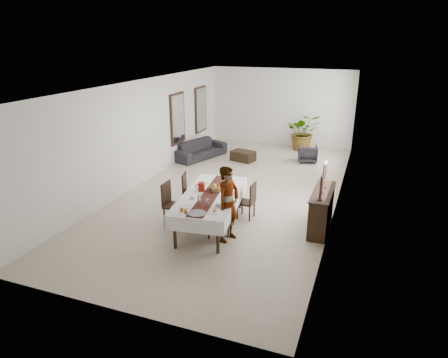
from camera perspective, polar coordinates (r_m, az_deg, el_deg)
The scene contains 87 objects.
floor at distance 12.11m, azimuth 1.47°, elevation -1.70°, with size 6.00×12.00×0.00m, color beige.
ceiling at distance 11.34m, azimuth 1.62°, elevation 13.54°, with size 6.00×12.00×0.02m, color white.
wall_back at distance 17.29m, azimuth 8.15°, elevation 10.12°, with size 6.00×0.02×3.20m, color white.
wall_front at distance 6.56m, azimuth -15.95°, elevation -6.51°, with size 6.00×0.02×3.20m, color white.
wall_left at distance 12.88m, azimuth -11.26°, elevation 6.69°, with size 0.02×12.00×3.20m, color white.
wall_right at distance 11.05m, azimuth 16.45°, elevation 4.12°, with size 0.02×12.00×3.20m, color white.
dining_table_top at distance 9.62m, azimuth -1.93°, elevation -2.41°, with size 1.10×2.64×0.05m, color black.
table_leg_fl at distance 8.84m, azimuth -7.05°, elevation -7.59°, with size 0.08×0.08×0.77m, color black.
table_leg_fr at distance 8.58m, azimuth -0.89°, elevation -8.31°, with size 0.08×0.08×0.77m, color black.
table_leg_bl at distance 11.01m, azimuth -2.68°, elevation -1.80°, with size 0.08×0.08×0.77m, color black.
table_leg_br at distance 10.81m, azimuth 2.27°, elevation -2.22°, with size 0.08×0.08×0.77m, color black.
tablecloth_top at distance 9.60m, azimuth -1.93°, elevation -2.23°, with size 1.30×2.83×0.01m, color white.
tablecloth_drape_left at distance 9.84m, azimuth -5.55°, elevation -2.77°, with size 0.01×2.83×0.33m, color white.
tablecloth_drape_right at distance 9.53m, azimuth 1.82°, elevation -3.44°, with size 0.01×2.83×0.33m, color white.
tablecloth_drape_near at distance 8.43m, azimuth -4.38°, elevation -6.72°, with size 1.30×0.01×0.33m, color white.
tablecloth_drape_far at distance 10.94m, azimuth -0.04°, elevation -0.32°, with size 1.30×0.01×0.33m, color silver.
table_runner at distance 9.60m, azimuth -1.93°, elevation -2.18°, with size 0.38×2.75×0.00m, color #5C241A.
red_pitcher at distance 9.78m, azimuth -3.25°, elevation -1.11°, with size 0.16×0.16×0.22m, color maroon.
pitcher_handle at distance 9.80m, azimuth -3.78°, elevation -1.07°, with size 0.13×0.13×0.02m, color maroon.
wine_glass_near at distance 8.90m, azimuth -2.29°, elevation -3.38°, with size 0.08×0.08×0.19m, color silver.
wine_glass_mid at distance 9.06m, azimuth -3.59°, elevation -2.97°, with size 0.08×0.08×0.19m, color white.
wine_glass_far at distance 9.60m, azimuth -1.54°, elevation -1.59°, with size 0.08×0.08×0.19m, color white.
teacup_right at distance 8.92m, azimuth -0.96°, elevation -3.71°, with size 0.10×0.10×0.07m, color silver.
saucer_right at distance 8.93m, azimuth -0.96°, elevation -3.87°, with size 0.16×0.16×0.01m, color white.
teacup_left at distance 9.33m, azimuth -4.50°, elevation -2.69°, with size 0.10×0.10×0.07m, color silver.
saucer_left at distance 9.34m, azimuth -4.49°, elevation -2.84°, with size 0.16×0.16×0.01m, color silver.
plate_near_right at distance 8.63m, azimuth -1.27°, elevation -4.73°, with size 0.26×0.26×0.02m, color white.
bread_near_right at distance 8.62m, azimuth -1.28°, elevation -4.55°, with size 0.10×0.10×0.10m, color tan.
plate_near_left at distance 8.96m, azimuth -5.32°, elevation -3.88°, with size 0.26×0.26×0.02m, color white.
plate_far_left at distance 10.23m, azimuth -2.98°, elevation -0.76°, with size 0.26×0.26×0.02m, color white.
serving_tray at distance 8.58m, azimuth -3.90°, elevation -4.92°, with size 0.40×0.40×0.02m, color #414046.
jam_jar_a at distance 8.61m, azimuth -5.52°, elevation -4.67°, with size 0.07×0.07×0.08m, color #8D4114.
jam_jar_b at distance 8.70m, azimuth -6.07°, elevation -4.42°, with size 0.07×0.07×0.08m, color #875C13.
fruit_basket at distance 9.82m, azimuth -1.22°, elevation -1.34°, with size 0.33×0.33×0.11m, color brown.
fruit_red at distance 9.80m, azimuth -1.00°, elevation -0.86°, with size 0.10×0.10×0.10m, color maroon.
fruit_green at distance 9.83m, azimuth -1.42°, elevation -0.81°, with size 0.09×0.09×0.09m, color #538327.
fruit_yellow at distance 9.74m, azimuth -1.30°, elevation -1.00°, with size 0.09×0.09×0.09m, color yellow.
chair_right_near_seat at distance 9.21m, azimuth -0.79°, elevation -5.98°, with size 0.40×0.40×0.05m, color black.
chair_right_near_leg_fl at distance 9.11m, azimuth -0.37°, elevation -7.85°, with size 0.04×0.04×0.40m, color black.
chair_right_near_leg_fr at distance 9.37m, azimuth 0.61°, elevation -7.03°, with size 0.04×0.04×0.40m, color black.
chair_right_near_leg_bl at distance 9.26m, azimuth -2.19°, elevation -7.40°, with size 0.04×0.04×0.40m, color black.
chair_right_near_leg_br at distance 9.51m, azimuth -1.17°, elevation -6.60°, with size 0.04×0.04×0.40m, color black.
chair_right_near_back at distance 9.02m, azimuth 0.23°, elevation -4.63°, with size 0.40×0.04×0.52m, color black.
chair_right_far_seat at distance 10.20m, azimuth 3.16°, elevation -3.35°, with size 0.41×0.41×0.05m, color black.
chair_right_far_leg_fl at distance 10.09m, azimuth 3.67°, elevation -5.02°, with size 0.04×0.04×0.40m, color black.
chair_right_far_leg_fr at distance 10.38m, azimuth 4.33°, elevation -4.31°, with size 0.04×0.04×0.40m, color black.
chair_right_far_leg_bl at distance 10.20m, azimuth 1.92°, elevation -4.71°, with size 0.04×0.04×0.40m, color black.
chair_right_far_leg_br at distance 10.49m, azimuth 2.61°, elevation -4.02°, with size 0.04×0.04×0.40m, color black.
chair_right_far_back at distance 10.03m, azimuth 4.17°, elevation -2.06°, with size 0.41×0.04×0.52m, color black.
chair_left_near_seat at distance 9.94m, azimuth -7.14°, elevation -3.83°, with size 0.45×0.45×0.05m, color black.
chair_left_near_leg_fl at distance 10.27m, azimuth -7.53°, elevation -4.57°, with size 0.05×0.05×0.45m, color black.
chair_left_near_leg_fr at distance 9.98m, azimuth -8.52°, elevation -5.37°, with size 0.05×0.05×0.45m, color black.
chair_left_near_leg_bl at distance 10.11m, azimuth -5.67°, elevation -4.89°, with size 0.05×0.05×0.45m, color black.
chair_left_near_leg_br at distance 9.82m, azimuth -6.62°, elevation -5.72°, with size 0.05×0.05×0.45m, color black.
chair_left_near_back at distance 9.92m, azimuth -8.27°, elevation -2.02°, with size 0.45×0.04×0.57m, color black.
chair_left_far_seat at distance 10.85m, azimuth -4.70°, elevation -1.93°, with size 0.41×0.41×0.05m, color black.
chair_left_far_leg_fl at distance 11.12m, azimuth -5.31°, elevation -2.65°, with size 0.04×0.04×0.40m, color black.
chair_left_far_leg_fr at distance 10.82m, azimuth -5.73°, elevation -3.32°, with size 0.04×0.04×0.40m, color black.
chair_left_far_leg_bl at distance 11.05m, azimuth -3.62°, elevation -2.76°, with size 0.04×0.04×0.40m, color black.
chair_left_far_leg_br at distance 10.75m, azimuth -3.99°, elevation -3.43°, with size 0.04×0.04×0.40m, color black.
chair_left_far_back at distance 10.79m, azimuth -5.70°, elevation -0.50°, with size 0.41×0.04×0.52m, color black.
woman at distance 8.94m, azimuth 0.59°, elevation -3.61°, with size 0.64×0.42×1.76m, color #96989E.
sideboard_body at distance 9.89m, azimuth 13.73°, elevation -4.43°, with size 0.42×1.56×0.94m, color black.
sideboard_top at distance 9.70m, azimuth 13.96°, elevation -1.81°, with size 0.46×1.63×0.03m, color black.
candlestick_near_base at distance 9.16m, azimuth 13.52°, elevation -2.87°, with size 0.10×0.10×0.03m, color black.
candlestick_near_shaft at distance 9.06m, azimuth 13.66°, elevation -1.25°, with size 0.05×0.05×0.52m, color black.
candlestick_near_candle at distance 8.96m, azimuth 13.81°, elevation 0.55°, with size 0.04×0.04×0.08m, color beige.
candlestick_mid_base at distance 9.55m, azimuth 13.86°, elevation -1.96°, with size 0.10×0.10×0.03m, color black.
candlestick_mid_shaft at distance 9.42m, azimuth 14.03°, elevation 0.04°, with size 0.05×0.05×0.68m, color black.
candlestick_mid_candle at distance 9.31m, azimuth 14.22°, elevation 2.25°, with size 0.04×0.04×0.08m, color white.
candlestick_far_base at distance 9.93m, azimuth 14.17°, elevation -1.13°, with size 0.10×0.10×0.03m, color black.
candlestick_far_shaft at distance 9.83m, azimuth 14.31°, elevation 0.52°, with size 0.05×0.05×0.57m, color black.
candlestick_far_candle at distance 9.73m, azimuth 14.47°, elevation 2.35°, with size 0.04×0.04×0.08m, color white.
sofa at distance 15.40m, azimuth -3.47°, elevation 4.26°, with size 2.25×0.88×0.66m, color #262327.
armchair at distance 15.16m, azimuth 11.87°, elevation 3.58°, with size 0.68×0.69×0.63m, color #2E2A30.
coffee_table at distance 15.02m, azimuth 2.74°, elevation 3.32°, with size 0.85×0.56×0.38m, color black.
potted_plant at distance 16.70m, azimuth 11.26°, elevation 6.62°, with size 1.35×1.17×1.50m, color #385D25.
mirror_frame_near at distance 14.74m, azimuth -6.66°, elevation 8.55°, with size 0.06×1.05×1.85m, color black.
mirror_glass_near at distance 14.72m, azimuth -6.53°, elevation 8.54°, with size 0.01×0.90×1.70m, color silver.
mirror_frame_far at distance 16.60m, azimuth -3.34°, elevation 9.89°, with size 0.06×1.05×1.85m, color black.
mirror_glass_far at distance 16.59m, azimuth -3.23°, elevation 9.89°, with size 0.01×0.90×1.70m, color silver.
fan_rod at distance 14.21m, azimuth 5.68°, elevation 14.29°, with size 0.04×0.04×0.20m, color white.
fan_hub at distance 14.23m, azimuth 5.65°, elevation 13.48°, with size 0.16×0.16×0.08m, color silver.
fan_blade_n at distance 14.56m, azimuth 6.03°, elevation 13.61°, with size 0.10×0.55×0.01m, color white.
fan_blade_s at distance 13.89m, azimuth 5.27°, elevation 13.35°, with size 0.10×0.55×0.01m, color silver.
fan_blade_e at distance 14.14m, azimuth 7.06°, elevation 13.40°, with size 0.55×0.10×0.01m, color white.
fan_blade_w at distance 14.32m, azimuth 4.26°, elevation 13.56°, with size 0.55×0.10×0.01m, color silver.
Camera 1 is at (3.66, -10.67, 4.41)m, focal length 32.00 mm.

